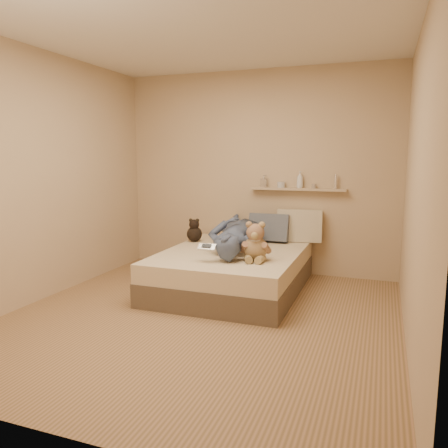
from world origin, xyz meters
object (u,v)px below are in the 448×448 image
at_px(game_console, 207,247).
at_px(pillow_cream, 299,226).
at_px(bed, 232,270).
at_px(dark_plush, 194,232).
at_px(person, 237,232).
at_px(wall_shelf, 297,189).
at_px(teddy_bear, 255,245).
at_px(pillow_grey, 269,228).

xyz_separation_m(game_console, pillow_cream, (0.67, 1.42, 0.04)).
bearing_deg(pillow_cream, bed, -125.91).
distance_m(dark_plush, person, 0.66).
bearing_deg(pillow_cream, dark_plush, -159.27).
xyz_separation_m(pillow_cream, person, (-0.61, -0.67, -0.01)).
bearing_deg(wall_shelf, teddy_bear, -98.20).
bearing_deg(dark_plush, pillow_grey, 20.49).
bearing_deg(game_console, teddy_bear, 28.33).
bearing_deg(wall_shelf, dark_plush, -155.22).
xyz_separation_m(person, wall_shelf, (0.55, 0.75, 0.46)).
bearing_deg(person, teddy_bear, 116.47).
height_order(game_console, teddy_bear, teddy_bear).
relative_size(teddy_bear, person, 0.26).
bearing_deg(game_console, bed, 83.24).
distance_m(pillow_grey, wall_shelf, 0.61).
bearing_deg(wall_shelf, person, -126.58).
bearing_deg(bed, game_console, -96.76).
height_order(teddy_bear, pillow_grey, teddy_bear).
xyz_separation_m(game_console, dark_plush, (-0.56, 0.95, -0.03)).
relative_size(pillow_grey, wall_shelf, 0.42).
relative_size(game_console, pillow_cream, 0.33).
bearing_deg(person, pillow_grey, -124.41).
relative_size(bed, dark_plush, 6.47).
bearing_deg(pillow_grey, game_console, -103.70).
distance_m(bed, pillow_cream, 1.11).
bearing_deg(teddy_bear, dark_plush, 144.26).
bearing_deg(bed, teddy_bear, -44.01).
relative_size(bed, pillow_cream, 3.45).
bearing_deg(dark_plush, wall_shelf, 24.78).
bearing_deg(game_console, pillow_grey, 76.30).
relative_size(game_console, pillow_grey, 0.37).
height_order(game_console, person, person).
distance_m(bed, game_console, 0.71).
bearing_deg(pillow_cream, teddy_bear, -101.13).
height_order(dark_plush, wall_shelf, wall_shelf).
bearing_deg(dark_plush, pillow_cream, 20.73).
height_order(dark_plush, pillow_grey, pillow_grey).
distance_m(teddy_bear, person, 0.64).
distance_m(pillow_cream, wall_shelf, 0.46).
bearing_deg(pillow_grey, bed, -109.35).
height_order(pillow_grey, person, person).
bearing_deg(game_console, person, 85.05).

